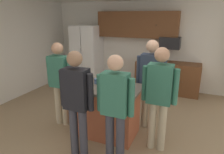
{
  "coord_description": "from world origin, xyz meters",
  "views": [
    {
      "loc": [
        1.31,
        -3.39,
        2.2
      ],
      "look_at": [
        -0.14,
        0.07,
        1.05
      ],
      "focal_mm": 32.61,
      "sensor_mm": 36.0,
      "label": 1
    }
  ],
  "objects": [
    {
      "name": "glass_stout_tall",
      "position": [
        -0.1,
        -0.17,
        1.03
      ],
      "size": [
        0.07,
        0.07,
        0.16
      ],
      "color": "black",
      "rests_on": "kitchen_island"
    },
    {
      "name": "refrigerator",
      "position": [
        -2.0,
        2.38,
        0.94
      ],
      "size": [
        0.88,
        0.76,
        1.89
      ],
      "color": "white",
      "rests_on": "ground"
    },
    {
      "name": "floor",
      "position": [
        0.0,
        0.0,
        0.0
      ],
      "size": [
        7.04,
        7.04,
        0.0
      ],
      "primitive_type": "plane",
      "color": "#937A5B",
      "rests_on": "ground"
    },
    {
      "name": "mug_blue_stoneware",
      "position": [
        0.29,
        -0.26,
        1.0
      ],
      "size": [
        0.12,
        0.08,
        0.11
      ],
      "color": "#4C6B99",
      "rests_on": "kitchen_island"
    },
    {
      "name": "microwave_over_range",
      "position": [
        0.6,
        2.5,
        1.45
      ],
      "size": [
        0.56,
        0.4,
        0.32
      ],
      "primitive_type": "cube",
      "color": "black"
    },
    {
      "name": "kitchen_island",
      "position": [
        -0.14,
        -0.23,
        0.48
      ],
      "size": [
        1.28,
        0.84,
        0.95
      ],
      "color": "#AD5638",
      "rests_on": "ground"
    },
    {
      "name": "person_elder_center",
      "position": [
        -1.13,
        -0.26,
        0.99
      ],
      "size": [
        0.57,
        0.22,
        1.7
      ],
      "rotation": [
        0.0,
        0.0,
        0.03
      ],
      "color": "tan",
      "rests_on": "ground"
    },
    {
      "name": "person_host_foreground",
      "position": [
        -0.27,
        -0.99,
        1.0
      ],
      "size": [
        0.57,
        0.23,
        1.72
      ],
      "rotation": [
        0.0,
        0.0,
        1.4
      ],
      "color": "#383842",
      "rests_on": "ground"
    },
    {
      "name": "glass_dark_ale",
      "position": [
        0.05,
        0.02,
        1.02
      ],
      "size": [
        0.07,
        0.07,
        0.13
      ],
      "color": "black",
      "rests_on": "kitchen_island"
    },
    {
      "name": "tumbler_amber",
      "position": [
        -0.11,
        -0.36,
        1.01
      ],
      "size": [
        0.07,
        0.07,
        0.13
      ],
      "color": "black",
      "rests_on": "kitchen_island"
    },
    {
      "name": "glass_short_whisky",
      "position": [
        -0.45,
        -0.38,
        1.03
      ],
      "size": [
        0.06,
        0.06,
        0.15
      ],
      "color": "black",
      "rests_on": "kitchen_island"
    },
    {
      "name": "back_wall",
      "position": [
        0.0,
        2.8,
        1.3
      ],
      "size": [
        6.4,
        0.1,
        2.6
      ],
      "primitive_type": "cube",
      "color": "silver",
      "rests_on": "ground"
    },
    {
      "name": "mug_ceramic_white",
      "position": [
        -0.37,
        -0.15,
        1.0
      ],
      "size": [
        0.12,
        0.08,
        0.1
      ],
      "color": "#4C6B99",
      "rests_on": "kitchen_island"
    },
    {
      "name": "cabinet_run_lower",
      "position": [
        0.6,
        2.48,
        0.45
      ],
      "size": [
        1.8,
        0.63,
        0.9
      ],
      "color": "brown",
      "rests_on": "ground"
    },
    {
      "name": "glass_pilsner",
      "position": [
        0.02,
        -0.33,
        1.03
      ],
      "size": [
        0.07,
        0.07,
        0.15
      ],
      "color": "black",
      "rests_on": "kitchen_island"
    },
    {
      "name": "person_guest_right",
      "position": [
        0.32,
        -0.91,
        0.98
      ],
      "size": [
        0.57,
        0.22,
        1.69
      ],
      "rotation": [
        0.0,
        0.0,
        2.16
      ],
      "color": "#383842",
      "rests_on": "ground"
    },
    {
      "name": "person_guest_by_door",
      "position": [
        0.56,
        0.31,
        1.03
      ],
      "size": [
        0.57,
        0.23,
        1.77
      ],
      "rotation": [
        0.0,
        0.0,
        -2.48
      ],
      "color": "tan",
      "rests_on": "ground"
    },
    {
      "name": "cabinet_run_upper",
      "position": [
        -0.4,
        2.6,
        1.93
      ],
      "size": [
        2.4,
        0.38,
        0.75
      ],
      "color": "brown"
    },
    {
      "name": "person_guest_left",
      "position": [
        0.84,
        -0.33,
        1.01
      ],
      "size": [
        0.57,
        0.23,
        1.74
      ],
      "rotation": [
        0.0,
        0.0,
        3.04
      ],
      "color": "tan",
      "rests_on": "ground"
    }
  ]
}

